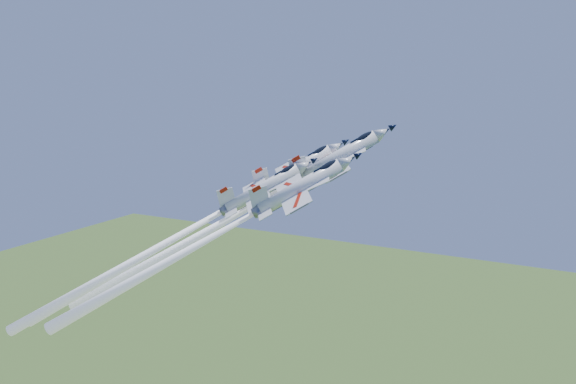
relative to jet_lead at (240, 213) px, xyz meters
The scene contains 4 objects.
jet_lead is the anchor object (origin of this frame).
jet_left 10.45m from the jet_lead, behind, with size 38.33×29.44×41.02m.
jet_right 11.04m from the jet_lead, 79.18° to the right, with size 31.58×23.77×32.34m.
jet_slot 9.97m from the jet_lead, 141.83° to the right, with size 32.06×24.21×33.09m.
Camera 1 is at (44.07, -82.65, 112.37)m, focal length 40.00 mm.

